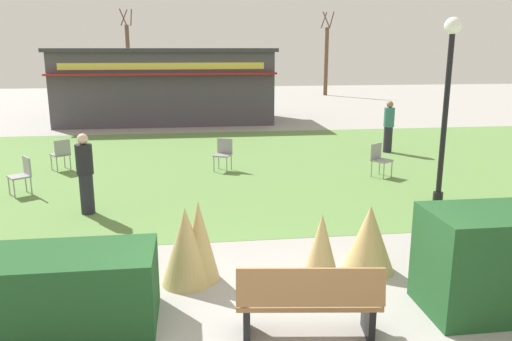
% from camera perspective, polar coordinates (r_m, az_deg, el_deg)
% --- Properties ---
extents(lawn_patch, '(36.00, 12.00, 0.01)m').
position_cam_1_polar(lawn_patch, '(14.89, -3.24, 0.59)').
color(lawn_patch, '#5B8442').
rests_on(lawn_patch, ground_plane).
extents(park_bench, '(1.75, 0.73, 0.95)m').
position_cam_1_polar(park_bench, '(6.17, 5.96, -14.38)').
color(park_bench, olive).
rests_on(park_bench, ground_plane).
extents(hedge_left, '(2.30, 1.10, 0.95)m').
position_cam_1_polar(hedge_left, '(6.83, -21.10, -12.43)').
color(hedge_left, '#1E4C23').
rests_on(hedge_left, ground_plane).
extents(hedge_right, '(1.84, 1.10, 1.36)m').
position_cam_1_polar(hedge_right, '(7.36, 25.38, -9.21)').
color(hedge_right, '#1E4C23').
rests_on(hedge_right, ground_plane).
extents(ornamental_grass_behind_left, '(0.80, 0.80, 1.06)m').
position_cam_1_polar(ornamental_grass_behind_left, '(8.02, 12.65, -7.47)').
color(ornamental_grass_behind_left, tan).
rests_on(ornamental_grass_behind_left, ground_plane).
extents(ornamental_grass_behind_right, '(0.56, 0.56, 1.05)m').
position_cam_1_polar(ornamental_grass_behind_right, '(7.56, 7.39, -8.59)').
color(ornamental_grass_behind_right, tan).
rests_on(ornamental_grass_behind_right, ground_plane).
extents(ornamental_grass_behind_center, '(0.74, 0.74, 1.16)m').
position_cam_1_polar(ornamental_grass_behind_center, '(7.47, -7.89, -8.43)').
color(ornamental_grass_behind_center, tan).
rests_on(ornamental_grass_behind_center, ground_plane).
extents(ornamental_grass_behind_far, '(0.60, 0.60, 1.22)m').
position_cam_1_polar(ornamental_grass_behind_far, '(7.55, -6.44, -7.87)').
color(ornamental_grass_behind_far, tan).
rests_on(ornamental_grass_behind_far, ground_plane).
extents(lamppost_mid, '(0.36, 0.36, 4.00)m').
position_cam_1_polar(lamppost_mid, '(11.75, 20.77, 8.68)').
color(lamppost_mid, black).
rests_on(lamppost_mid, ground_plane).
extents(food_kiosk, '(9.81, 4.54, 3.34)m').
position_cam_1_polar(food_kiosk, '(24.07, -10.11, 9.46)').
color(food_kiosk, '#47424C').
rests_on(food_kiosk, ground_plane).
extents(cafe_chair_west, '(0.61, 0.61, 0.89)m').
position_cam_1_polar(cafe_chair_west, '(13.89, 13.73, 1.47)').
color(cafe_chair_west, gray).
rests_on(cafe_chair_west, ground_plane).
extents(cafe_chair_east, '(0.62, 0.62, 0.89)m').
position_cam_1_polar(cafe_chair_east, '(15.14, -21.10, 1.93)').
color(cafe_chair_east, gray).
rests_on(cafe_chair_east, ground_plane).
extents(cafe_chair_center, '(0.61, 0.61, 0.89)m').
position_cam_1_polar(cafe_chair_center, '(13.02, -24.80, -0.22)').
color(cafe_chair_center, gray).
rests_on(cafe_chair_center, ground_plane).
extents(cafe_chair_north, '(0.58, 0.58, 0.89)m').
position_cam_1_polar(cafe_chair_north, '(14.21, -3.67, 2.11)').
color(cafe_chair_north, gray).
rests_on(cafe_chair_north, ground_plane).
extents(person_strolling, '(0.34, 0.34, 1.69)m').
position_cam_1_polar(person_strolling, '(10.95, -18.68, -0.32)').
color(person_strolling, '#23232D').
rests_on(person_strolling, ground_plane).
extents(person_standing, '(0.34, 0.34, 1.69)m').
position_cam_1_polar(person_standing, '(17.17, 14.72, 4.83)').
color(person_standing, '#23232D').
rests_on(person_standing, ground_plane).
extents(parked_car_west_slot, '(4.23, 2.11, 1.20)m').
position_cam_1_polar(parked_car_west_slot, '(31.85, -14.11, 8.38)').
color(parked_car_west_slot, navy).
rests_on(parked_car_west_slot, ground_plane).
extents(tree_left_bg, '(0.91, 0.96, 5.97)m').
position_cam_1_polar(tree_left_bg, '(37.74, -14.18, 12.16)').
color(tree_left_bg, brown).
rests_on(tree_left_bg, ground_plane).
extents(tree_right_bg, '(0.91, 0.96, 5.81)m').
position_cam_1_polar(tree_right_bg, '(37.30, 7.92, 12.30)').
color(tree_right_bg, brown).
rests_on(tree_right_bg, ground_plane).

